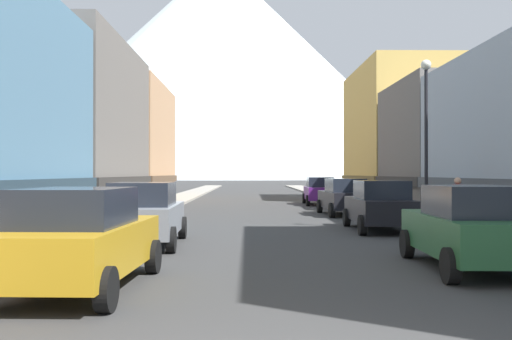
# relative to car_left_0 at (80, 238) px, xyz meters

# --- Properties ---
(sidewalk_left) EXTENTS (2.50, 100.00, 0.15)m
(sidewalk_left) POSITION_rel_car_left_0_xyz_m (-2.45, 29.95, -0.82)
(sidewalk_left) COLOR gray
(sidewalk_left) RESTS_ON ground
(sidewalk_right) EXTENTS (2.50, 100.00, 0.15)m
(sidewalk_right) POSITION_rel_car_left_0_xyz_m (10.05, 29.95, -0.82)
(sidewalk_right) COLOR gray
(sidewalk_right) RESTS_ON ground
(storefront_left_2) EXTENTS (9.25, 13.39, 9.18)m
(storefront_left_2) POSITION_rel_car_left_0_xyz_m (-8.17, 21.66, 3.53)
(storefront_left_2) COLOR #66605B
(storefront_left_2) RESTS_ON ground
(storefront_left_3) EXTENTS (6.81, 13.42, 9.04)m
(storefront_left_3) POSITION_rel_car_left_0_xyz_m (-6.95, 35.65, 3.46)
(storefront_left_3) COLOR tan
(storefront_left_3) RESTS_ON ground
(storefront_right_2) EXTENTS (7.27, 9.07, 7.19)m
(storefront_right_2) POSITION_rel_car_left_0_xyz_m (14.79, 22.31, 2.56)
(storefront_right_2) COLOR #66605B
(storefront_right_2) RESTS_ON ground
(storefront_right_3) EXTENTS (7.67, 12.86, 10.07)m
(storefront_right_3) POSITION_rel_car_left_0_xyz_m (14.99, 33.62, 3.97)
(storefront_right_3) COLOR #D8B259
(storefront_right_3) RESTS_ON ground
(car_left_0) EXTENTS (2.23, 4.48, 1.78)m
(car_left_0) POSITION_rel_car_left_0_xyz_m (0.00, 0.00, 0.00)
(car_left_0) COLOR #B28419
(car_left_0) RESTS_ON ground
(car_left_1) EXTENTS (2.17, 4.45, 1.78)m
(car_left_1) POSITION_rel_car_left_0_xyz_m (0.00, 6.17, 0.00)
(car_left_1) COLOR slate
(car_left_1) RESTS_ON ground
(car_right_0) EXTENTS (2.20, 4.46, 1.78)m
(car_right_0) POSITION_rel_car_left_0_xyz_m (7.60, 1.98, 0.00)
(car_right_0) COLOR #265933
(car_right_0) RESTS_ON ground
(car_right_1) EXTENTS (2.13, 4.43, 1.78)m
(car_right_1) POSITION_rel_car_left_0_xyz_m (7.60, 10.22, 0.00)
(car_right_1) COLOR black
(car_right_1) RESTS_ON ground
(car_right_2) EXTENTS (2.24, 4.48, 1.78)m
(car_right_2) POSITION_rel_car_left_0_xyz_m (7.61, 17.75, 0.00)
(car_right_2) COLOR black
(car_right_2) RESTS_ON ground
(car_right_3) EXTENTS (2.17, 4.45, 1.78)m
(car_right_3) POSITION_rel_car_left_0_xyz_m (7.60, 27.08, 0.00)
(car_right_3) COLOR #591E72
(car_right_3) RESTS_ON ground
(trash_bin_right) EXTENTS (0.59, 0.59, 0.98)m
(trash_bin_right) POSITION_rel_car_left_0_xyz_m (10.15, 6.68, -0.26)
(trash_bin_right) COLOR #4C5156
(trash_bin_right) RESTS_ON sidewalk_right
(potted_plant_0) EXTENTS (0.54, 0.54, 0.84)m
(potted_plant_0) POSITION_rel_car_left_0_xyz_m (10.80, 9.44, -0.33)
(potted_plant_0) COLOR gray
(potted_plant_0) RESTS_ON sidewalk_right
(potted_plant_1) EXTENTS (0.50, 0.50, 0.84)m
(potted_plant_1) POSITION_rel_car_left_0_xyz_m (-3.20, 11.27, -0.33)
(potted_plant_1) COLOR gray
(potted_plant_1) RESTS_ON sidewalk_left
(pedestrian_0) EXTENTS (0.36, 0.36, 1.75)m
(pedestrian_0) POSITION_rel_car_left_0_xyz_m (10.05, 9.37, 0.06)
(pedestrian_0) COLOR maroon
(pedestrian_0) RESTS_ON sidewalk_right
(streetlamp_right) EXTENTS (0.36, 0.36, 5.86)m
(streetlamp_right) POSITION_rel_car_left_0_xyz_m (9.15, 9.93, 3.09)
(streetlamp_right) COLOR black
(streetlamp_right) RESTS_ON sidewalk_right
(mountain_backdrop) EXTENTS (202.27, 202.27, 101.77)m
(mountain_backdrop) POSITION_rel_car_left_0_xyz_m (-10.44, 254.95, 49.98)
(mountain_backdrop) COLOR silver
(mountain_backdrop) RESTS_ON ground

